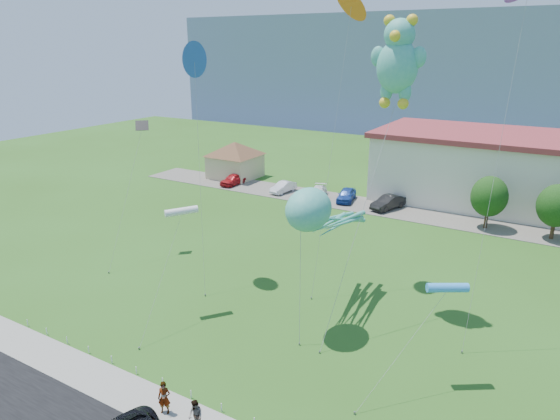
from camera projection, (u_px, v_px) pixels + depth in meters
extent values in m
plane|color=#2A5317|center=(193.00, 379.00, 27.94)|extent=(160.00, 160.00, 0.00)
cube|color=gray|center=(158.00, 407.00, 25.68)|extent=(80.00, 2.50, 0.10)
cube|color=#59544C|center=(393.00, 210.00, 56.57)|extent=(70.00, 6.00, 0.06)
cube|color=slate|center=(508.00, 68.00, 122.19)|extent=(160.00, 50.00, 25.00)
cube|color=tan|center=(235.00, 166.00, 70.09)|extent=(6.00, 6.00, 3.20)
pyramid|color=brown|center=(235.00, 149.00, 69.31)|extent=(9.20, 9.20, 1.80)
cylinder|color=white|center=(28.00, 323.00, 33.06)|extent=(0.05, 0.05, 0.50)
cylinder|color=white|center=(47.00, 331.00, 32.10)|extent=(0.05, 0.05, 0.50)
cylinder|color=white|center=(67.00, 340.00, 31.14)|extent=(0.05, 0.05, 0.50)
cylinder|color=white|center=(89.00, 350.00, 30.17)|extent=(0.05, 0.05, 0.50)
cylinder|color=white|center=(112.00, 360.00, 29.21)|extent=(0.05, 0.05, 0.50)
cylinder|color=white|center=(136.00, 370.00, 28.24)|extent=(0.05, 0.05, 0.50)
cylinder|color=white|center=(163.00, 382.00, 27.28)|extent=(0.05, 0.05, 0.50)
cylinder|color=white|center=(191.00, 394.00, 26.32)|extent=(0.05, 0.05, 0.50)
cylinder|color=white|center=(221.00, 407.00, 25.35)|extent=(0.05, 0.05, 0.50)
cylinder|color=#3F2B19|center=(486.00, 218.00, 50.59)|extent=(0.36, 0.36, 2.20)
ellipsoid|color=#14380F|center=(489.00, 196.00, 49.87)|extent=(3.60, 3.60, 4.14)
cylinder|color=#3F2B19|center=(553.00, 229.00, 47.70)|extent=(0.36, 0.36, 2.20)
ellipsoid|color=#14380F|center=(557.00, 206.00, 46.98)|extent=(3.60, 3.60, 4.14)
imported|color=gray|center=(164.00, 398.00, 24.96)|extent=(0.77, 0.66, 1.77)
imported|color=gray|center=(196.00, 416.00, 23.84)|extent=(0.96, 0.85, 1.64)
imported|color=#B4161C|center=(233.00, 179.00, 66.49)|extent=(1.93, 4.39, 1.47)
imported|color=silver|center=(283.00, 187.00, 63.04)|extent=(1.90, 4.20, 1.34)
imported|color=white|center=(318.00, 192.00, 61.10)|extent=(2.93, 4.63, 1.25)
imported|color=#1B3D94|center=(346.00, 195.00, 59.49)|extent=(2.59, 4.68, 1.51)
imported|color=black|center=(388.00, 202.00, 56.54)|extent=(3.04, 4.92, 1.53)
ellipsoid|color=teal|center=(309.00, 209.00, 30.52)|extent=(2.68, 3.49, 2.68)
sphere|color=white|center=(293.00, 208.00, 29.80)|extent=(0.42, 0.42, 0.42)
sphere|color=white|center=(308.00, 211.00, 29.34)|extent=(0.42, 0.42, 0.42)
cylinder|color=slate|center=(299.00, 344.00, 31.04)|extent=(0.10, 0.10, 0.16)
cylinder|color=gray|center=(300.00, 286.00, 30.48)|extent=(0.65, 1.15, 7.26)
ellipsoid|color=teal|center=(397.00, 67.00, 31.34)|extent=(2.64, 2.24, 3.30)
sphere|color=teal|center=(400.00, 34.00, 30.74)|extent=(1.93, 1.93, 1.93)
sphere|color=gold|center=(389.00, 21.00, 30.83)|extent=(0.71, 0.71, 0.71)
sphere|color=gold|center=(412.00, 20.00, 30.14)|extent=(0.71, 0.71, 0.71)
sphere|color=gold|center=(395.00, 36.00, 30.11)|extent=(0.71, 0.71, 0.71)
ellipsoid|color=teal|center=(378.00, 56.00, 31.79)|extent=(0.91, 0.65, 1.28)
ellipsoid|color=teal|center=(419.00, 57.00, 30.52)|extent=(0.91, 0.65, 1.28)
ellipsoid|color=teal|center=(386.00, 91.00, 32.11)|extent=(0.81, 0.71, 1.32)
ellipsoid|color=teal|center=(405.00, 92.00, 31.53)|extent=(0.81, 0.71, 1.32)
sphere|color=gold|center=(385.00, 103.00, 32.17)|extent=(0.71, 0.71, 0.71)
sphere|color=gold|center=(403.00, 104.00, 31.58)|extent=(0.71, 0.71, 0.71)
cylinder|color=slate|center=(320.00, 352.00, 30.21)|extent=(0.10, 0.10, 0.16)
cylinder|color=gray|center=(358.00, 225.00, 31.15)|extent=(0.97, 8.25, 13.90)
cube|color=black|center=(142.00, 125.00, 43.04)|extent=(1.29, 1.29, 0.86)
cylinder|color=slate|center=(109.00, 272.00, 40.82)|extent=(0.10, 0.10, 0.16)
cylinder|color=gray|center=(126.00, 198.00, 41.95)|extent=(1.25, 6.27, 10.84)
cylinder|color=#3493EB|center=(448.00, 288.00, 26.31)|extent=(0.50, 2.25, 0.87)
cylinder|color=slate|center=(355.00, 413.00, 25.21)|extent=(0.10, 0.10, 0.16)
cylinder|color=gray|center=(402.00, 350.00, 25.78)|extent=(2.89, 5.17, 5.25)
cone|color=orange|center=(351.00, 4.00, 35.05)|extent=(1.80, 1.33, 1.33)
cylinder|color=slate|center=(311.00, 298.00, 36.67)|extent=(0.10, 0.10, 0.16)
cylinder|color=gray|center=(331.00, 155.00, 35.88)|extent=(0.26, 5.75, 20.19)
cylinder|color=silver|center=(181.00, 211.00, 33.25)|extent=(0.50, 2.25, 0.87)
cylinder|color=slate|center=(139.00, 348.00, 30.59)|extent=(0.10, 0.10, 0.16)
cylinder|color=gray|center=(161.00, 278.00, 31.94)|extent=(0.86, 5.53, 6.89)
cone|color=blue|center=(194.00, 60.00, 36.28)|extent=(1.80, 1.33, 1.33)
cylinder|color=slate|center=(205.00, 295.00, 37.12)|extent=(0.10, 0.10, 0.16)
cylinder|color=gray|center=(200.00, 179.00, 36.72)|extent=(2.95, 3.69, 16.42)
cylinder|color=slate|center=(462.00, 352.00, 30.23)|extent=(0.10, 0.10, 0.16)
cylinder|color=gray|center=(494.00, 178.00, 28.82)|extent=(0.36, 4.76, 20.61)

